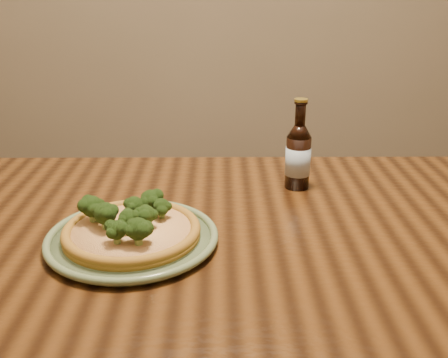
{
  "coord_description": "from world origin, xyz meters",
  "views": [
    {
      "loc": [
        -0.08,
        -0.72,
        1.19
      ],
      "look_at": [
        -0.07,
        0.22,
        0.82
      ],
      "focal_mm": 42.0,
      "sensor_mm": 36.0,
      "label": 1
    }
  ],
  "objects_px": {
    "table": "(264,286)",
    "plate": "(132,238)",
    "beer_bottle": "(298,156)",
    "pizza": "(131,228)"
  },
  "relations": [
    {
      "from": "table",
      "to": "beer_bottle",
      "type": "bearing_deg",
      "value": 70.43
    },
    {
      "from": "table",
      "to": "pizza",
      "type": "relative_size",
      "value": 6.69
    },
    {
      "from": "plate",
      "to": "beer_bottle",
      "type": "height_order",
      "value": "beer_bottle"
    },
    {
      "from": "table",
      "to": "beer_bottle",
      "type": "distance_m",
      "value": 0.31
    },
    {
      "from": "beer_bottle",
      "to": "plate",
      "type": "bearing_deg",
      "value": -165.74
    },
    {
      "from": "table",
      "to": "beer_bottle",
      "type": "height_order",
      "value": "beer_bottle"
    },
    {
      "from": "table",
      "to": "plate",
      "type": "relative_size",
      "value": 5.31
    },
    {
      "from": "plate",
      "to": "beer_bottle",
      "type": "distance_m",
      "value": 0.42
    },
    {
      "from": "beer_bottle",
      "to": "table",
      "type": "bearing_deg",
      "value": -133.65
    },
    {
      "from": "table",
      "to": "plate",
      "type": "xyz_separation_m",
      "value": [
        -0.23,
        -0.01,
        0.1
      ]
    }
  ]
}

